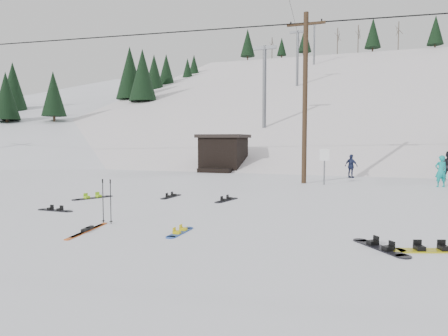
% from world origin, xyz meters
% --- Properties ---
extents(ground, '(200.00, 200.00, 0.00)m').
position_xyz_m(ground, '(0.00, 0.00, 0.00)').
color(ground, white).
rests_on(ground, ground).
extents(ski_slope, '(60.00, 85.24, 65.97)m').
position_xyz_m(ski_slope, '(0.00, 55.00, -12.00)').
color(ski_slope, white).
rests_on(ski_slope, ground).
extents(ridge_left, '(47.54, 95.03, 58.38)m').
position_xyz_m(ridge_left, '(-36.00, 48.00, -11.00)').
color(ridge_left, white).
rests_on(ridge_left, ground).
extents(treeline_left, '(20.00, 64.00, 10.00)m').
position_xyz_m(treeline_left, '(-34.00, 40.00, 0.00)').
color(treeline_left, black).
rests_on(treeline_left, ground).
extents(treeline_crest, '(50.00, 6.00, 10.00)m').
position_xyz_m(treeline_crest, '(0.00, 86.00, 0.00)').
color(treeline_crest, black).
rests_on(treeline_crest, ski_slope).
extents(utility_pole, '(2.00, 0.26, 9.00)m').
position_xyz_m(utility_pole, '(2.00, 14.00, 4.68)').
color(utility_pole, '#3A2819').
rests_on(utility_pole, ground).
extents(trail_sign, '(0.50, 0.09, 1.85)m').
position_xyz_m(trail_sign, '(3.10, 13.58, 1.27)').
color(trail_sign, '#595B60').
rests_on(trail_sign, ground).
extents(lift_hut, '(3.40, 4.10, 2.75)m').
position_xyz_m(lift_hut, '(-5.00, 20.94, 1.36)').
color(lift_hut, black).
rests_on(lift_hut, ground).
extents(lift_tower_near, '(2.20, 0.36, 8.00)m').
position_xyz_m(lift_tower_near, '(-4.00, 30.00, 7.86)').
color(lift_tower_near, '#595B60').
rests_on(lift_tower_near, ski_slope).
extents(lift_tower_mid, '(2.20, 0.36, 8.00)m').
position_xyz_m(lift_tower_mid, '(-4.00, 50.00, 14.36)').
color(lift_tower_mid, '#595B60').
rests_on(lift_tower_mid, ski_slope).
extents(lift_tower_far, '(2.20, 0.36, 8.00)m').
position_xyz_m(lift_tower_far, '(-4.00, 70.00, 20.86)').
color(lift_tower_far, '#595B60').
rests_on(lift_tower_far, ski_slope).
extents(hero_snowboard, '(0.25, 1.29, 0.09)m').
position_xyz_m(hero_snowboard, '(0.67, 1.32, 0.02)').
color(hero_snowboard, '#1B47B0').
rests_on(hero_snowboard, ground).
extents(hero_skis, '(0.39, 1.91, 0.10)m').
position_xyz_m(hero_skis, '(-1.64, 0.71, 0.03)').
color(hero_skis, '#AD4511').
rests_on(hero_skis, ground).
extents(ski_poles, '(0.34, 0.09, 1.24)m').
position_xyz_m(ski_poles, '(-1.75, 1.70, 0.63)').
color(ski_poles, black).
rests_on(ski_poles, ground).
extents(board_scatter_a, '(1.37, 0.28, 0.10)m').
position_xyz_m(board_scatter_a, '(-4.56, 2.82, 0.02)').
color(board_scatter_a, black).
rests_on(board_scatter_a, ground).
extents(board_scatter_b, '(0.32, 1.48, 0.10)m').
position_xyz_m(board_scatter_b, '(-2.39, 6.92, 0.03)').
color(board_scatter_b, black).
rests_on(board_scatter_b, ground).
extents(board_scatter_c, '(0.91, 1.59, 0.12)m').
position_xyz_m(board_scatter_c, '(-5.19, 5.58, 0.03)').
color(board_scatter_c, black).
rests_on(board_scatter_c, ground).
extents(board_scatter_d, '(1.12, 1.38, 0.12)m').
position_xyz_m(board_scatter_d, '(5.34, 1.41, 0.03)').
color(board_scatter_d, black).
rests_on(board_scatter_d, ground).
extents(board_scatter_e, '(1.65, 0.77, 0.12)m').
position_xyz_m(board_scatter_e, '(6.34, 1.53, 0.03)').
color(board_scatter_e, gold).
rests_on(board_scatter_e, ground).
extents(board_scatter_f, '(0.53, 1.48, 0.11)m').
position_xyz_m(board_scatter_f, '(0.05, 6.75, 0.03)').
color(board_scatter_f, black).
rests_on(board_scatter_f, ground).
extents(skier_teal, '(0.66, 0.53, 1.57)m').
position_xyz_m(skier_teal, '(8.64, 14.45, 0.79)').
color(skier_teal, '#0E8F8B').
rests_on(skier_teal, ground).
extents(skier_dark, '(1.03, 0.98, 1.68)m').
position_xyz_m(skier_dark, '(9.66, 18.42, 0.84)').
color(skier_dark, black).
rests_on(skier_dark, ground).
extents(skier_navy, '(0.91, 0.73, 1.45)m').
position_xyz_m(skier_navy, '(4.33, 18.04, 0.73)').
color(skier_navy, '#1C2447').
rests_on(skier_navy, ground).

